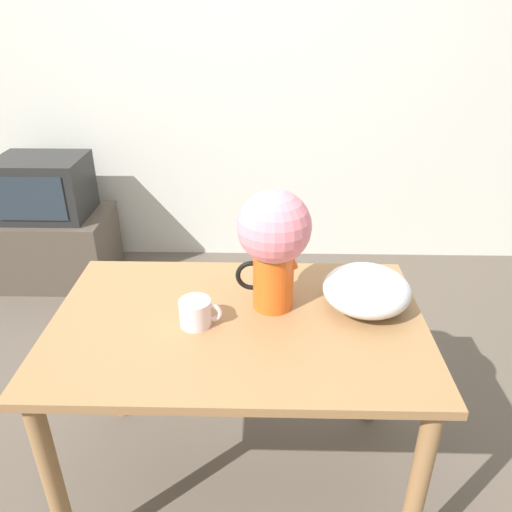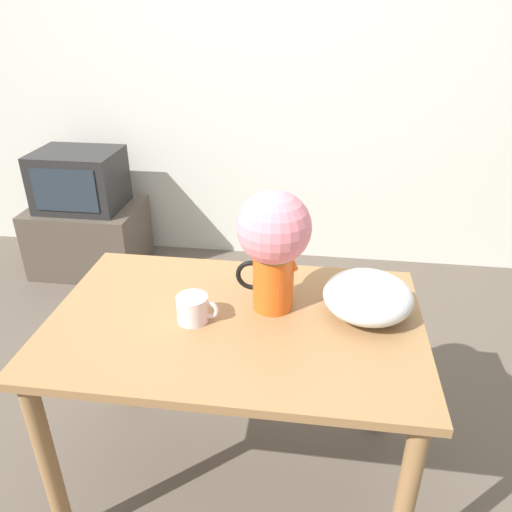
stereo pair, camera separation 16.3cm
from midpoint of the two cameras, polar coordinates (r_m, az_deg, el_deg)
The scene contains 8 objects.
ground_plane at distance 2.27m, azimuth -3.75°, elevation -21.40°, with size 12.00×12.00×0.00m, color brown.
wall_back at distance 3.37m, azimuth 2.11°, elevation 20.63°, with size 8.00×0.05×2.60m.
table at distance 1.73m, azimuth 0.39°, elevation -10.41°, with size 1.24×0.79×0.76m.
flower_vase at distance 1.60m, azimuth 4.97°, elevation 1.75°, with size 0.25×0.24×0.42m.
coffee_mug at distance 1.63m, azimuth -4.31°, elevation -6.11°, with size 0.14×0.10×0.09m.
white_bowl at distance 1.71m, azimuth 15.38°, elevation -4.57°, with size 0.30×0.30×0.14m.
tv_stand at distance 3.60m, azimuth -17.27°, elevation 2.01°, with size 0.72×0.52×0.46m.
tv_set at distance 3.44m, azimuth -18.26°, elevation 8.25°, with size 0.53×0.42×0.38m.
Camera 2 is at (0.42, -1.44, 1.72)m, focal length 35.00 mm.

